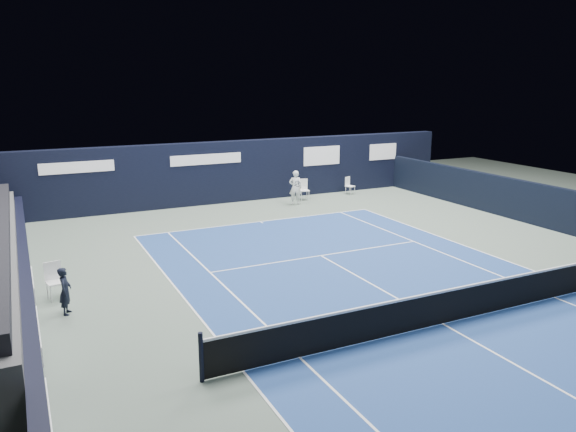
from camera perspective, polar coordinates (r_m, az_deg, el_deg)
name	(u,v)px	position (r m, az deg, el deg)	size (l,w,h in m)	color
ground	(396,298)	(16.57, 10.88, -8.16)	(48.00, 48.00, 0.00)	#556559
court_surface	(443,324)	(15.15, 15.46, -10.55)	(10.97, 23.77, 0.01)	navy
enclosure_wall_right	(541,205)	(26.18, 24.33, 1.00)	(0.30, 22.00, 1.80)	black
folding_chair_back_a	(303,186)	(29.28, 1.57, 3.08)	(0.56, 0.59, 1.08)	white
folding_chair_back_b	(349,184)	(30.89, 6.22, 3.23)	(0.54, 0.53, 0.95)	white
line_judge_chair	(54,278)	(17.37, -22.64, -5.82)	(0.55, 0.54, 1.07)	white
line_judge	(65,291)	(16.11, -21.69, -7.09)	(0.47, 0.31, 1.30)	black
court_markings	(443,324)	(15.15, 15.46, -10.53)	(11.03, 23.83, 0.00)	white
tennis_net	(444,306)	(14.95, 15.58, -8.78)	(12.90, 0.10, 1.10)	black
back_sponsor_wall	(224,172)	(28.68, -6.52, 4.47)	(26.00, 0.63, 3.10)	black
side_barrier_left	(27,285)	(17.10, -25.02, -6.40)	(0.33, 22.00, 1.20)	black
tennis_player	(295,188)	(28.04, 0.75, 2.91)	(0.74, 0.93, 1.72)	white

